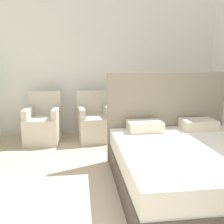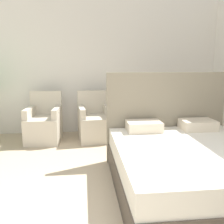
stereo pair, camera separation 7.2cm
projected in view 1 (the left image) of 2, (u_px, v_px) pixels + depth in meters
wall_back at (84, 65)px, 5.28m from camera, size 10.00×0.06×2.90m
bed at (190, 163)px, 3.00m from camera, size 1.81×1.99×1.36m
armchair_near_window_left at (43, 126)px, 4.77m from camera, size 0.66×0.72×0.95m
armchair_near_window_right at (95, 125)px, 4.89m from camera, size 0.69×0.74×0.95m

